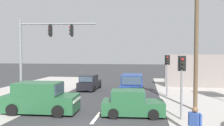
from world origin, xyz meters
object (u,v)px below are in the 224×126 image
Objects in this scene: suv_crossing_left at (132,86)px; pedestrian_at_kerb at (195,125)px; hatchback_oncoming_near at (132,104)px; hatchback_kerbside_parked at (89,83)px; pedestal_signal_far_median at (167,68)px; traffic_signal_mast at (39,47)px; pedestal_signal_right_kerb at (182,76)px; suv_receding_far at (41,99)px; utility_pole_midground_right at (196,33)px.

suv_crossing_left is 2.80× the size of pedestrian_at_kerb.
suv_crossing_left reaches higher than hatchback_oncoming_near.
pedestal_signal_far_median is at bearing -17.49° from hatchback_kerbside_parked.
pedestrian_at_kerb is at bearing -57.40° from hatchback_oncoming_near.
traffic_signal_mast is 1.69× the size of pedestal_signal_right_kerb.
pedestal_signal_right_kerb reaches higher than hatchback_oncoming_near.
suv_receding_far is at bearing 154.40° from pedestrian_at_kerb.
utility_pole_midground_right is at bearing 11.30° from suv_receding_far.
traffic_signal_mast reaches higher than pedestal_signal_right_kerb.
traffic_signal_mast reaches higher than hatchback_kerbside_parked.
utility_pole_midground_right is 10.65m from suv_receding_far.
pedestal_signal_right_kerb is at bearing -89.18° from pedestal_signal_far_median.
hatchback_kerbside_parked is 15.03m from pedestrian_at_kerb.
pedestal_signal_far_median is 10.76m from suv_receding_far.
hatchback_oncoming_near is at bearing -86.87° from suv_crossing_left.
utility_pole_midground_right reaches higher than hatchback_kerbside_parked.
pedestrian_at_kerb is at bearing -102.54° from utility_pole_midground_right.
suv_receding_far reaches higher than pedestrian_at_kerb.
pedestal_signal_far_median is 0.77× the size of suv_receding_far.
traffic_signal_mast reaches higher than suv_receding_far.
suv_receding_far is (-8.42, 0.25, -1.53)m from pedestal_signal_right_kerb.
utility_pole_midground_right is 10.42m from traffic_signal_mast.
pedestrian_at_kerb reaches higher than hatchback_oncoming_near.
traffic_signal_mast is 3.68× the size of pedestrian_at_kerb.
hatchback_oncoming_near is 10.06m from hatchback_kerbside_parked.
traffic_signal_mast is 7.33m from hatchback_oncoming_near.
suv_receding_far is (0.73, -1.34, -3.26)m from traffic_signal_mast.
pedestal_signal_far_median is (-1.32, 4.71, -2.55)m from utility_pole_midground_right.
traffic_signal_mast is at bearing -101.22° from hatchback_kerbside_parked.
traffic_signal_mast is at bearing -142.29° from suv_crossing_left.
traffic_signal_mast is 1.30× the size of suv_receding_far.
pedestal_signal_far_median is 8.08m from hatchback_kerbside_parked.
pedestal_signal_right_kerb is 6.89m from pedestal_signal_far_median.
pedestal_signal_right_kerb is 0.96× the size of hatchback_kerbside_parked.
pedestal_signal_far_median is 0.95× the size of hatchback_oncoming_near.
pedestal_signal_right_kerb is 1.00× the size of pedestal_signal_far_median.
pedestal_signal_right_kerb reaches higher than suv_crossing_left.
suv_receding_far is (-5.33, -6.03, 0.00)m from suv_crossing_left.
suv_receding_far is at bearing -141.43° from pedestal_signal_far_median.
hatchback_kerbside_parked is (1.52, 7.67, -3.44)m from traffic_signal_mast.
utility_pole_midground_right reaches higher than pedestal_signal_far_median.
pedestal_signal_far_median reaches higher than pedestrian_at_kerb.
utility_pole_midground_right is 5.52m from pedestal_signal_far_median.
suv_receding_far is (-8.33, -6.64, -1.53)m from pedestal_signal_far_median.
suv_receding_far is (-9.64, -1.93, -4.09)m from utility_pole_midground_right.
traffic_signal_mast is at bearing 169.87° from hatchback_oncoming_near.
pedestal_signal_far_median is at bearing 11.58° from suv_crossing_left.
utility_pole_midground_right is at bearing 60.74° from pedestal_signal_right_kerb.
pedestrian_at_kerb is at bearing -25.60° from suv_receding_far.
pedestal_signal_far_median is (-0.10, 6.89, 0.00)m from pedestal_signal_right_kerb.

